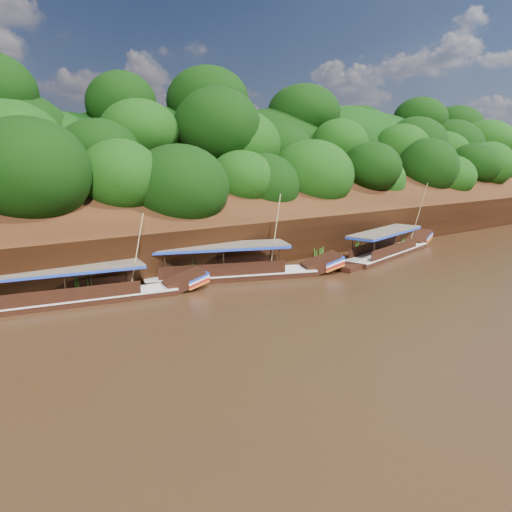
# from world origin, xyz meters

# --- Properties ---
(ground) EXTENTS (160.00, 160.00, 0.00)m
(ground) POSITION_xyz_m (0.00, 0.00, 0.00)
(ground) COLOR black
(ground) RESTS_ON ground
(riverbank) EXTENTS (120.00, 30.06, 19.40)m
(riverbank) POSITION_xyz_m (-0.01, 22.73, 1.89)
(riverbank) COLOR black
(riverbank) RESTS_ON ground
(boat_0) EXTENTS (14.33, 5.11, 6.57)m
(boat_0) POSITION_xyz_m (13.80, 6.52, 0.52)
(boat_0) COLOR black
(boat_0) RESTS_ON ground
(boat_1) EXTENTS (14.05, 7.28, 6.44)m
(boat_1) POSITION_xyz_m (-1.67, 7.56, 0.56)
(boat_1) COLOR black
(boat_1) RESTS_ON ground
(boat_2) EXTENTS (13.92, 4.42, 5.51)m
(boat_2) POSITION_xyz_m (-12.23, 8.24, 0.49)
(boat_2) COLOR black
(boat_2) RESTS_ON ground
(reeds) EXTENTS (49.21, 2.46, 2.18)m
(reeds) POSITION_xyz_m (-2.91, 9.52, 0.89)
(reeds) COLOR #2B701C
(reeds) RESTS_ON ground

